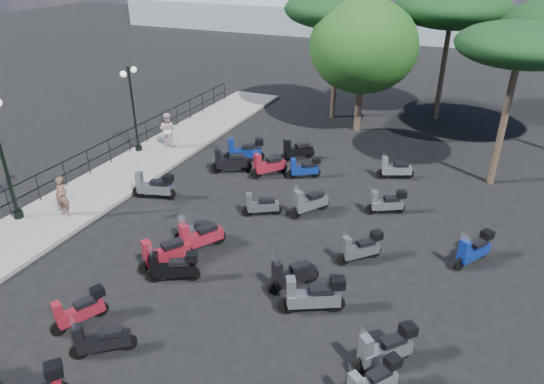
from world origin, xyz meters
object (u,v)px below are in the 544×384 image
at_px(scooter_4, 230,162).
at_px(broadleaf_tree, 363,46).
at_px(lamp_post_1, 1,153).
at_px(pedestrian_far, 167,130).
at_px(scooter_14, 200,237).
at_px(pine_2, 339,9).
at_px(scooter_27, 474,250).
at_px(scooter_26, 385,349).
at_px(pine_0, 452,8).
at_px(scooter_29, 387,203).
at_px(scooter_21, 313,296).
at_px(lamp_post_2, 133,104).
at_px(scooter_5, 245,151).
at_px(scooter_2, 79,311).
at_px(pine_3, 521,45).
at_px(scooter_23, 395,169).
at_px(scooter_9, 196,230).
at_px(scooter_13, 101,341).
at_px(scooter_11, 297,151).
at_px(scooter_8, 173,268).
at_px(scooter_15, 292,275).
at_px(scooter_28, 360,248).
at_px(scooter_20, 372,383).
at_px(scooter_31, 164,254).
at_px(scooter_22, 309,203).
at_px(scooter_17, 304,169).
at_px(scooter_3, 154,187).
at_px(scooter_10, 268,166).
at_px(scooter_16, 261,206).
at_px(woman, 62,197).

distance_m(scooter_4, broadleaf_tree, 9.44).
bearing_deg(lamp_post_1, pedestrian_far, 62.12).
xyz_separation_m(scooter_14, pine_2, (-0.11, 15.20, 5.48)).
bearing_deg(broadleaf_tree, scooter_27, -58.80).
height_order(scooter_26, pine_0, pine_0).
relative_size(scooter_14, scooter_29, 1.15).
bearing_deg(scooter_21, broadleaf_tree, -17.20).
bearing_deg(lamp_post_2, scooter_5, 2.58).
height_order(scooter_2, pine_3, pine_3).
relative_size(scooter_23, pine_2, 0.22).
bearing_deg(scooter_26, scooter_9, 20.81).
bearing_deg(scooter_13, scooter_11, -38.77).
xyz_separation_m(scooter_8, scooter_15, (3.37, 1.10, -0.02)).
height_order(scooter_9, scooter_28, scooter_28).
distance_m(scooter_20, scooter_23, 11.84).
bearing_deg(scooter_31, scooter_29, -100.24).
height_order(scooter_2, scooter_20, scooter_20).
bearing_deg(scooter_29, scooter_22, 85.74).
height_order(scooter_14, scooter_21, scooter_21).
xyz_separation_m(scooter_17, scooter_27, (7.07, -3.84, 0.05)).
bearing_deg(scooter_3, scooter_8, -153.55).
bearing_deg(pine_3, scooter_17, -159.99).
relative_size(scooter_5, scooter_10, 1.16).
relative_size(scooter_11, pine_3, 0.21).
bearing_deg(scooter_21, scooter_26, -144.16).
height_order(scooter_2, scooter_26, scooter_26).
xyz_separation_m(scooter_11, pine_3, (8.44, 1.02, 5.23)).
height_order(scooter_9, scooter_10, scooter_10).
bearing_deg(scooter_16, scooter_10, -11.46).
relative_size(scooter_4, scooter_31, 1.02).
bearing_deg(scooter_5, scooter_14, 167.28).
bearing_deg(scooter_8, scooter_11, -28.18).
distance_m(scooter_3, scooter_13, 8.29).
height_order(scooter_9, scooter_23, scooter_23).
bearing_deg(scooter_20, lamp_post_1, 25.45).
bearing_deg(scooter_27, scooter_28, 53.81).
bearing_deg(lamp_post_1, woman, 8.75).
distance_m(scooter_23, scooter_31, 10.79).
relative_size(scooter_4, scooter_29, 1.16).
height_order(scooter_3, scooter_22, scooter_22).
distance_m(scooter_10, scooter_31, 7.45).
distance_m(lamp_post_1, scooter_27, 16.01).
bearing_deg(scooter_5, scooter_20, -169.42).
relative_size(pine_0, pine_2, 1.02).
xyz_separation_m(scooter_4, pine_2, (1.85, 9.34, 5.47)).
relative_size(scooter_20, scooter_22, 0.87).
distance_m(woman, broadleaf_tree, 15.99).
relative_size(lamp_post_2, scooter_4, 2.49).
relative_size(scooter_27, scooter_29, 1.05).
xyz_separation_m(lamp_post_1, scooter_8, (7.24, -0.77, -2.20)).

